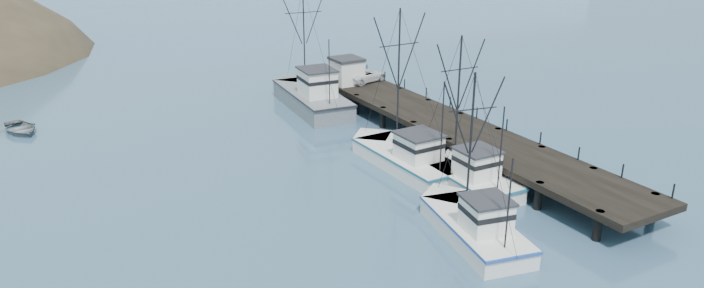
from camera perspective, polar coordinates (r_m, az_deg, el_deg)
name	(u,v)px	position (r m, az deg, el deg)	size (l,w,h in m)	color
ground	(407,257)	(37.68, 5.05, -10.23)	(400.00, 400.00, 0.00)	#31516E
pier	(437,121)	(56.44, 7.77, 2.12)	(6.00, 44.00, 2.00)	black
trawler_near	(462,174)	(47.46, 9.99, -2.69)	(3.89, 11.17, 11.36)	silver
trawler_mid	(473,225)	(40.08, 10.90, -7.23)	(5.32, 10.77, 10.68)	silver
trawler_far	(405,156)	(50.24, 4.83, -1.13)	(4.36, 12.62, 12.74)	silver
work_vessel	(310,96)	(65.39, -3.80, 4.36)	(5.55, 15.00, 12.59)	slate
pier_shed	(347,70)	(66.86, -0.50, 6.70)	(3.00, 3.20, 2.80)	silver
pickup_truck	(365,75)	(67.83, 1.23, 6.27)	(2.34, 5.08, 1.41)	silver
motorboat	(21,132)	(65.73, -27.89, 0.95)	(3.65, 5.11, 1.06)	slate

